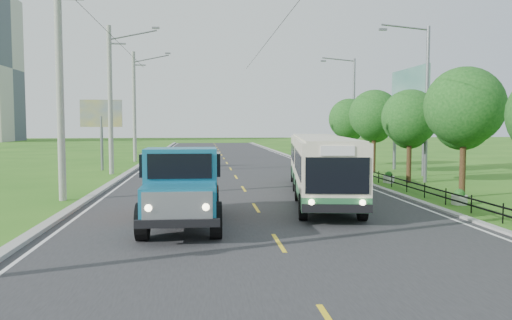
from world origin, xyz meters
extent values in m
plane|color=#286016|center=(0.00, 0.00, 0.00)|extent=(240.00, 240.00, 0.00)
cube|color=#28282B|center=(0.00, 20.00, 0.01)|extent=(14.00, 120.00, 0.02)
cube|color=#9E9E99|center=(-7.20, 20.00, 0.07)|extent=(0.40, 120.00, 0.15)
cube|color=#9E9E99|center=(7.15, 20.00, 0.05)|extent=(0.30, 120.00, 0.10)
cube|color=silver|center=(-6.65, 20.00, 0.02)|extent=(0.12, 120.00, 0.00)
cube|color=silver|center=(6.65, 20.00, 0.02)|extent=(0.12, 120.00, 0.00)
cube|color=yellow|center=(0.00, 0.00, 0.02)|extent=(0.12, 2.20, 0.00)
cube|color=black|center=(8.00, 14.00, 0.30)|extent=(0.04, 40.00, 0.60)
cylinder|color=gray|center=(-8.30, 9.00, 5.00)|extent=(0.32, 0.32, 10.00)
cylinder|color=gray|center=(-8.30, 21.00, 5.00)|extent=(0.32, 0.32, 10.00)
cube|color=slate|center=(-7.80, 21.00, 8.80)|extent=(1.20, 0.10, 0.10)
cube|color=slate|center=(-5.20, 21.00, 9.90)|extent=(0.50, 0.18, 0.12)
cylinder|color=gray|center=(-8.30, 33.00, 5.00)|extent=(0.32, 0.32, 10.00)
cube|color=slate|center=(-7.80, 33.00, 8.80)|extent=(1.20, 0.10, 0.10)
cube|color=slate|center=(-5.20, 33.00, 9.90)|extent=(0.50, 0.18, 0.12)
cylinder|color=#382314|center=(9.80, 8.00, 1.68)|extent=(0.28, 0.28, 3.36)
sphere|color=#144615|center=(9.80, 8.00, 4.20)|extent=(3.60, 3.60, 3.60)
sphere|color=#144615|center=(10.00, 8.50, 3.48)|extent=(2.64, 2.64, 2.64)
cylinder|color=#382314|center=(9.80, 14.00, 1.51)|extent=(0.28, 0.28, 3.02)
sphere|color=#144615|center=(9.80, 14.00, 3.78)|extent=(3.24, 3.24, 3.24)
sphere|color=#144615|center=(10.00, 14.50, 3.13)|extent=(2.38, 2.38, 2.38)
cylinder|color=#382314|center=(9.80, 20.00, 1.62)|extent=(0.28, 0.28, 3.25)
sphere|color=#144615|center=(9.80, 20.00, 4.06)|extent=(3.48, 3.48, 3.48)
sphere|color=#144615|center=(10.00, 20.50, 3.36)|extent=(2.55, 2.55, 2.55)
cylinder|color=#382314|center=(9.80, 26.00, 1.54)|extent=(0.28, 0.28, 3.08)
sphere|color=#144615|center=(9.80, 26.00, 3.85)|extent=(3.30, 3.30, 3.30)
sphere|color=#144615|center=(10.00, 26.50, 3.19)|extent=(2.42, 2.42, 2.42)
cylinder|color=slate|center=(10.80, 14.00, 4.50)|extent=(0.20, 0.20, 9.00)
cylinder|color=slate|center=(9.40, 14.00, 8.90)|extent=(2.80, 0.10, 0.34)
cube|color=slate|center=(8.10, 14.00, 8.75)|extent=(0.45, 0.16, 0.12)
cylinder|color=slate|center=(10.80, 28.00, 4.50)|extent=(0.20, 0.20, 9.00)
cylinder|color=slate|center=(9.40, 28.00, 8.90)|extent=(2.80, 0.10, 0.34)
cube|color=slate|center=(8.10, 28.00, 8.75)|extent=(0.45, 0.16, 0.12)
cylinder|color=silver|center=(8.60, 6.00, 0.20)|extent=(0.64, 0.64, 0.40)
sphere|color=#144615|center=(8.60, 6.00, 0.45)|extent=(0.44, 0.44, 0.44)
cylinder|color=silver|center=(8.60, 14.00, 0.20)|extent=(0.64, 0.64, 0.40)
sphere|color=#144615|center=(8.60, 14.00, 0.45)|extent=(0.44, 0.44, 0.44)
cylinder|color=silver|center=(8.60, 22.00, 0.20)|extent=(0.64, 0.64, 0.40)
sphere|color=#144615|center=(8.60, 22.00, 0.45)|extent=(0.44, 0.44, 0.44)
cylinder|color=slate|center=(-9.50, 24.00, 2.00)|extent=(0.20, 0.20, 4.00)
cube|color=yellow|center=(-9.50, 24.00, 4.20)|extent=(3.00, 0.15, 2.00)
cylinder|color=slate|center=(12.30, 17.50, 2.50)|extent=(0.24, 0.24, 5.00)
cylinder|color=slate|center=(12.30, 22.50, 2.50)|extent=(0.24, 0.24, 5.00)
cube|color=#144C47|center=(12.30, 20.00, 5.80)|extent=(0.20, 6.00, 3.00)
cube|color=#29683C|center=(2.73, 5.30, 0.73)|extent=(3.31, 7.13, 0.50)
cube|color=beige|center=(2.73, 5.30, 1.86)|extent=(3.31, 7.13, 1.76)
cube|color=black|center=(2.73, 5.30, 1.87)|extent=(3.26, 6.59, 0.87)
cube|color=#29683C|center=(3.88, 12.75, 0.73)|extent=(3.24, 6.67, 0.50)
cube|color=beige|center=(3.88, 12.75, 1.86)|extent=(3.24, 6.67, 1.76)
cube|color=black|center=(3.88, 12.75, 1.87)|extent=(3.19, 6.14, 0.87)
cube|color=#4C4C4C|center=(3.32, 9.14, 1.61)|extent=(2.26, 1.23, 2.18)
cube|color=black|center=(2.20, 1.89, 1.71)|extent=(2.04, 0.37, 1.19)
cylinder|color=black|center=(1.38, 3.33, 0.48)|extent=(0.43, 0.98, 0.95)
cylinder|color=black|center=(3.42, 3.02, 0.48)|extent=(0.43, 0.98, 0.95)
cylinder|color=black|center=(2.06, 7.76, 0.48)|extent=(0.43, 0.98, 0.95)
cylinder|color=black|center=(4.10, 7.44, 0.48)|extent=(0.43, 0.98, 0.95)
cylinder|color=black|center=(2.54, 10.83, 0.48)|extent=(0.43, 0.98, 0.95)
cylinder|color=black|center=(4.58, 10.51, 0.48)|extent=(0.43, 0.98, 0.95)
cylinder|color=black|center=(3.18, 14.99, 0.48)|extent=(0.43, 0.98, 0.95)
cylinder|color=black|center=(5.22, 14.67, 0.48)|extent=(0.43, 0.98, 0.95)
cube|color=#17698C|center=(-2.81, 0.56, 1.11)|extent=(2.12, 1.42, 1.01)
cube|color=#17698C|center=(-2.80, 2.07, 1.61)|extent=(2.22, 1.63, 2.01)
cube|color=black|center=(-2.80, 2.07, 2.11)|extent=(2.44, 1.33, 0.70)
cube|color=black|center=(-2.79, 2.87, 0.65)|extent=(1.05, 6.04, 0.25)
cube|color=#D85014|center=(-2.78, 4.58, 1.66)|extent=(2.34, 3.03, 1.31)
cylinder|color=black|center=(-3.86, 0.77, 0.55)|extent=(0.36, 1.11, 1.11)
cylinder|color=black|center=(-1.75, 0.75, 0.55)|extent=(0.36, 1.11, 1.11)
cylinder|color=black|center=(-3.83, 4.79, 0.55)|extent=(0.36, 1.11, 1.11)
cylinder|color=black|center=(-1.72, 4.77, 0.55)|extent=(0.36, 1.11, 1.11)
camera|label=1|loc=(-2.12, -13.73, 3.33)|focal=35.00mm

